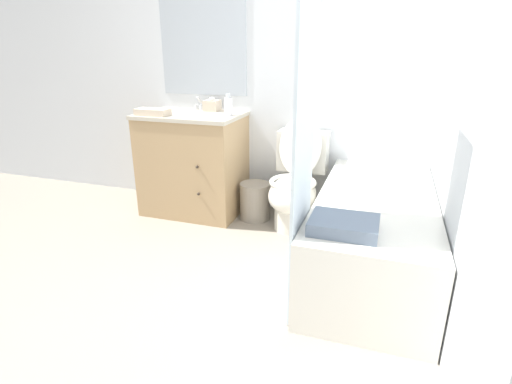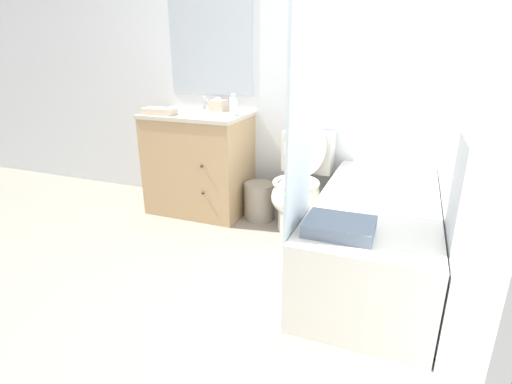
{
  "view_description": "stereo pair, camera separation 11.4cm",
  "coord_description": "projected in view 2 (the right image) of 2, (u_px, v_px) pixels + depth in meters",
  "views": [
    {
      "loc": [
        0.81,
        -1.38,
        1.35
      ],
      "look_at": [
        0.07,
        0.82,
        0.51
      ],
      "focal_mm": 28.0,
      "sensor_mm": 36.0,
      "label": 1
    },
    {
      "loc": [
        0.92,
        -1.34,
        1.35
      ],
      "look_at": [
        0.07,
        0.82,
        0.51
      ],
      "focal_mm": 28.0,
      "sensor_mm": 36.0,
      "label": 2
    }
  ],
  "objects": [
    {
      "name": "bath_towel_folded",
      "position": [
        339.0,
        227.0,
        1.96
      ],
      "size": [
        0.33,
        0.26,
        0.07
      ],
      "color": "slate",
      "rests_on": "bathtub"
    },
    {
      "name": "hand_towel_folded",
      "position": [
        159.0,
        111.0,
        3.18
      ],
      "size": [
        0.26,
        0.13,
        0.05
      ],
      "color": "beige",
      "rests_on": "vanity_cabinet"
    },
    {
      "name": "soap_dispenser",
      "position": [
        234.0,
        106.0,
        3.12
      ],
      "size": [
        0.06,
        0.06,
        0.17
      ],
      "color": "silver",
      "rests_on": "vanity_cabinet"
    },
    {
      "name": "wall_right",
      "position": [
        475.0,
        70.0,
        1.92
      ],
      "size": [
        0.05,
        2.82,
        2.5
      ],
      "color": "silver",
      "rests_on": "ground_plane"
    },
    {
      "name": "shower_curtain",
      "position": [
        301.0,
        121.0,
        1.89
      ],
      "size": [
        0.02,
        0.43,
        2.04
      ],
      "color": "silver",
      "rests_on": "ground_plane"
    },
    {
      "name": "wall_back",
      "position": [
        295.0,
        61.0,
        3.14
      ],
      "size": [
        8.0,
        0.06,
        2.5
      ],
      "color": "silver",
      "rests_on": "ground_plane"
    },
    {
      "name": "tissue_box",
      "position": [
        219.0,
        105.0,
        3.37
      ],
      "size": [
        0.12,
        0.13,
        0.11
      ],
      "color": "beige",
      "rests_on": "vanity_cabinet"
    },
    {
      "name": "toilet",
      "position": [
        299.0,
        186.0,
        3.07
      ],
      "size": [
        0.4,
        0.67,
        0.86
      ],
      "color": "silver",
      "rests_on": "ground_plane"
    },
    {
      "name": "vanity_cabinet",
      "position": [
        200.0,
        161.0,
        3.41
      ],
      "size": [
        0.83,
        0.59,
        0.85
      ],
      "color": "tan",
      "rests_on": "ground_plane"
    },
    {
      "name": "wastebasket",
      "position": [
        259.0,
        201.0,
        3.3
      ],
      "size": [
        0.25,
        0.25,
        0.31
      ],
      "color": "gray",
      "rests_on": "ground_plane"
    },
    {
      "name": "sink_faucet",
      "position": [
        209.0,
        105.0,
        3.43
      ],
      "size": [
        0.14,
        0.12,
        0.12
      ],
      "color": "silver",
      "rests_on": "vanity_cabinet"
    },
    {
      "name": "ground_plane",
      "position": [
        181.0,
        341.0,
        1.95
      ],
      "size": [
        14.0,
        14.0,
        0.0
      ],
      "primitive_type": "plane",
      "color": "gray"
    },
    {
      "name": "bathtub",
      "position": [
        374.0,
        235.0,
        2.5
      ],
      "size": [
        0.7,
        1.59,
        0.49
      ],
      "color": "silver",
      "rests_on": "ground_plane"
    }
  ]
}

